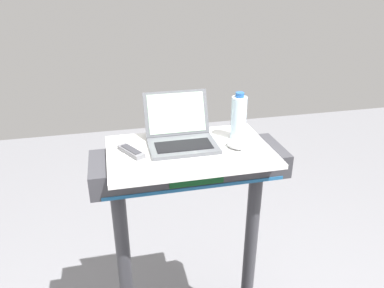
{
  "coord_description": "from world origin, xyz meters",
  "views": [
    {
      "loc": [
        -0.33,
        -0.76,
        1.94
      ],
      "look_at": [
        0.0,
        0.65,
        1.27
      ],
      "focal_mm": 34.07,
      "sensor_mm": 36.0,
      "label": 1
    }
  ],
  "objects_px": {
    "water_bottle": "(239,117)",
    "computer_mouse": "(235,145)",
    "laptop": "(181,135)",
    "tv_remote": "(131,151)"
  },
  "relations": [
    {
      "from": "water_bottle",
      "to": "tv_remote",
      "type": "xyz_separation_m",
      "value": [
        -0.52,
        -0.06,
        -0.1
      ]
    },
    {
      "from": "computer_mouse",
      "to": "water_bottle",
      "type": "height_order",
      "value": "water_bottle"
    },
    {
      "from": "laptop",
      "to": "computer_mouse",
      "type": "height_order",
      "value": "laptop"
    },
    {
      "from": "laptop",
      "to": "tv_remote",
      "type": "relative_size",
      "value": 1.91
    },
    {
      "from": "computer_mouse",
      "to": "water_bottle",
      "type": "distance_m",
      "value": 0.15
    },
    {
      "from": "laptop",
      "to": "water_bottle",
      "type": "relative_size",
      "value": 1.37
    },
    {
      "from": "laptop",
      "to": "water_bottle",
      "type": "xyz_separation_m",
      "value": [
        0.28,
        0.01,
        0.06
      ]
    },
    {
      "from": "computer_mouse",
      "to": "laptop",
      "type": "bearing_deg",
      "value": 132.49
    },
    {
      "from": "water_bottle",
      "to": "tv_remote",
      "type": "bearing_deg",
      "value": -173.22
    },
    {
      "from": "water_bottle",
      "to": "computer_mouse",
      "type": "bearing_deg",
      "value": -115.39
    }
  ]
}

